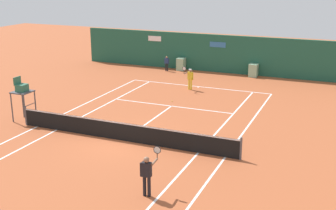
{
  "coord_description": "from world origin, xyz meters",
  "views": [
    {
      "loc": [
        10.06,
        -18.0,
        8.1
      ],
      "look_at": [
        0.73,
        4.11,
        0.8
      ],
      "focal_mm": 46.92,
      "sensor_mm": 36.0,
      "label": 1
    }
  ],
  "objects_px": {
    "umpire_chair": "(22,91)",
    "ball_kid_centre_post": "(167,62)",
    "player_on_baseline": "(190,77)",
    "tennis_ball_near_service_line": "(172,101)",
    "player_near_side": "(147,173)"
  },
  "relations": [
    {
      "from": "player_near_side",
      "to": "ball_kid_centre_post",
      "type": "distance_m",
      "value": 21.75
    },
    {
      "from": "player_near_side",
      "to": "ball_kid_centre_post",
      "type": "bearing_deg",
      "value": 106.88
    },
    {
      "from": "player_on_baseline",
      "to": "umpire_chair",
      "type": "bearing_deg",
      "value": 66.26
    },
    {
      "from": "umpire_chair",
      "to": "player_near_side",
      "type": "xyz_separation_m",
      "value": [
        10.18,
        -5.19,
        -0.76
      ]
    },
    {
      "from": "ball_kid_centre_post",
      "to": "player_on_baseline",
      "type": "bearing_deg",
      "value": 125.54
    },
    {
      "from": "player_on_baseline",
      "to": "player_near_side",
      "type": "distance_m",
      "value": 15.72
    },
    {
      "from": "player_on_baseline",
      "to": "tennis_ball_near_service_line",
      "type": "height_order",
      "value": "player_on_baseline"
    },
    {
      "from": "umpire_chair",
      "to": "player_on_baseline",
      "type": "height_order",
      "value": "umpire_chair"
    },
    {
      "from": "player_near_side",
      "to": "tennis_ball_near_service_line",
      "type": "xyz_separation_m",
      "value": [
        -3.9,
        11.94,
        -0.92
      ]
    },
    {
      "from": "player_on_baseline",
      "to": "player_near_side",
      "type": "relative_size",
      "value": 0.96
    },
    {
      "from": "umpire_chair",
      "to": "ball_kid_centre_post",
      "type": "distance_m",
      "value": 15.31
    },
    {
      "from": "player_near_side",
      "to": "player_on_baseline",
      "type": "bearing_deg",
      "value": 100.09
    },
    {
      "from": "umpire_chair",
      "to": "tennis_ball_near_service_line",
      "type": "relative_size",
      "value": 37.11
    },
    {
      "from": "tennis_ball_near_service_line",
      "to": "umpire_chair",
      "type": "bearing_deg",
      "value": -132.91
    },
    {
      "from": "umpire_chair",
      "to": "ball_kid_centre_post",
      "type": "relative_size",
      "value": 1.97
    }
  ]
}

